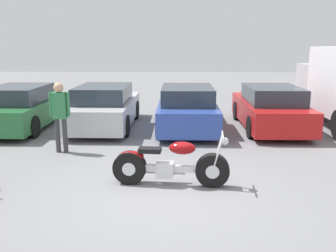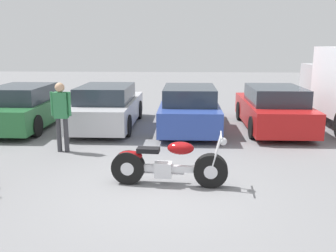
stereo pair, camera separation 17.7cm
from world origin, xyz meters
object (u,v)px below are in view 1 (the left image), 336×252
object	(u,v)px
motorcycle	(169,165)
parked_car_silver	(105,107)
parked_car_green	(22,108)
parked_car_blue	(187,109)
person_standing	(60,111)
parked_car_red	(270,108)

from	to	relation	value
motorcycle	parked_car_silver	world-z (taller)	parked_car_silver
parked_car_green	parked_car_blue	bearing A→B (deg)	-0.05
motorcycle	parked_car_silver	bearing A→B (deg)	113.47
person_standing	motorcycle	bearing A→B (deg)	-38.10
motorcycle	parked_car_green	world-z (taller)	parked_car_green
parked_car_green	parked_car_red	size ratio (longest dim) A/B	1.00
motorcycle	parked_car_blue	xyz separation A→B (m)	(0.46, 5.02, 0.26)
motorcycle	parked_car_silver	xyz separation A→B (m)	(-2.25, 5.19, 0.26)
parked_car_green	parked_car_red	xyz separation A→B (m)	(8.15, 0.10, 0.00)
motorcycle	parked_car_blue	world-z (taller)	parked_car_blue
motorcycle	parked_car_green	distance (m)	7.07
motorcycle	parked_car_red	size ratio (longest dim) A/B	0.52
parked_car_green	parked_car_silver	xyz separation A→B (m)	(2.72, 0.17, 0.00)
parked_car_silver	parked_car_red	bearing A→B (deg)	-0.78
parked_car_green	person_standing	size ratio (longest dim) A/B	2.49
parked_car_green	parked_car_blue	distance (m)	5.44
parked_car_silver	parked_car_blue	bearing A→B (deg)	-3.74
parked_car_blue	person_standing	size ratio (longest dim) A/B	2.49
parked_car_silver	parked_car_blue	distance (m)	2.72
motorcycle	parked_car_red	distance (m)	6.03
motorcycle	person_standing	xyz separation A→B (m)	(-2.82, 2.21, 0.66)
parked_car_green	parked_car_silver	bearing A→B (deg)	3.65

